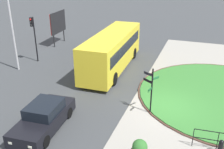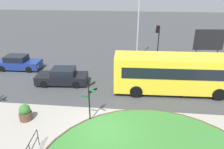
# 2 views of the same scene
# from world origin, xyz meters

# --- Properties ---
(ground) EXTENTS (120.00, 120.00, 0.00)m
(ground) POSITION_xyz_m (0.00, 0.00, 0.00)
(ground) COLOR #3D3F42
(sidewalk_paving) EXTENTS (32.00, 8.41, 0.02)m
(sidewalk_paving) POSITION_xyz_m (0.00, -1.79, 0.01)
(sidewalk_paving) COLOR #9E998E
(sidewalk_paving) RESTS_ON ground
(signpost_directional) EXTENTS (0.97, 0.93, 2.97)m
(signpost_directional) POSITION_xyz_m (-1.04, 0.99, 1.72)
(signpost_directional) COLOR black
(signpost_directional) RESTS_ON ground
(bollard_foreground) EXTENTS (0.23, 0.23, 0.81)m
(bollard_foreground) POSITION_xyz_m (-3.55, -3.00, 0.41)
(bollard_foreground) COLOR black
(bollard_foreground) RESTS_ON ground
(bus_yellow) EXTENTS (9.96, 2.82, 3.11)m
(bus_yellow) POSITION_xyz_m (5.05, 5.64, 1.67)
(bus_yellow) COLOR yellow
(bus_yellow) RESTS_ON ground
(car_near_lane) EXTENTS (4.60, 2.14, 1.48)m
(car_near_lane) POSITION_xyz_m (-4.62, 6.12, 0.68)
(car_near_lane) COLOR black
(car_near_lane) RESTS_ON ground
(traffic_light_near) EXTENTS (0.49, 0.26, 4.15)m
(traffic_light_near) POSITION_xyz_m (4.13, 12.85, 3.02)
(traffic_light_near) COLOR black
(traffic_light_near) RESTS_ON ground
(lamppost_tall) EXTENTS (0.32, 0.32, 8.47)m
(lamppost_tall) POSITION_xyz_m (1.96, 13.22, 4.53)
(lamppost_tall) COLOR #B7B7BC
(lamppost_tall) RESTS_ON ground
(billboard_left) EXTENTS (3.37, 0.39, 3.67)m
(billboard_left) POSITION_xyz_m (9.95, 13.88, 2.42)
(billboard_left) COLOR black
(billboard_left) RESTS_ON ground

